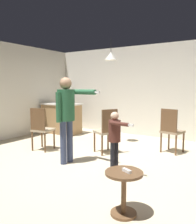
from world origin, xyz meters
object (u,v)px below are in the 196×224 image
person_child (115,135)px  dining_chair_centre_back (41,127)px  kitchen_counter (61,118)px  spare_remote_on_table (127,171)px  side_table_by_couch (124,188)px  dining_chair_by_counter (171,129)px  person_adult (67,111)px  dining_chair_near_wall (107,129)px

person_child → dining_chair_centre_back: bearing=-90.5°
kitchen_counter → dining_chair_centre_back: (0.98, -1.81, 0.07)m
kitchen_counter → person_child: bearing=-34.0°
kitchen_counter → spare_remote_on_table: (3.87, -3.26, 0.06)m
kitchen_counter → side_table_by_couch: (3.84, -3.26, -0.15)m
dining_chair_by_counter → side_table_by_couch: bearing=-72.5°
person_adult → dining_chair_by_counter: (1.50, 1.79, -0.49)m
kitchen_counter → dining_chair_centre_back: 2.06m
dining_chair_centre_back → person_child: bearing=-15.8°
person_adult → dining_chair_centre_back: size_ratio=1.66×
dining_chair_by_counter → dining_chair_centre_back: size_ratio=1.00×
side_table_by_couch → dining_chair_centre_back: dining_chair_centre_back is taller
kitchen_counter → dining_chair_by_counter: bearing=-6.2°
dining_chair_by_counter → spare_remote_on_table: (0.29, -2.87, -0.01)m
person_adult → person_child: 1.07m
kitchen_counter → dining_chair_near_wall: size_ratio=1.26×
kitchen_counter → side_table_by_couch: size_ratio=2.42×
person_child → dining_chair_centre_back: person_child is taller
dining_chair_by_counter → dining_chair_centre_back: (-2.60, -1.42, 0.00)m
person_adult → dining_chair_centre_back: 1.25m
kitchen_counter → dining_chair_by_counter: (3.58, -0.39, 0.07)m
kitchen_counter → person_adult: bearing=-46.4°
kitchen_counter → person_adult: 3.06m
side_table_by_couch → dining_chair_by_counter: size_ratio=0.52×
dining_chair_near_wall → dining_chair_by_counter: bearing=-26.3°
person_child → dining_chair_by_counter: (0.51, 1.69, -0.11)m
dining_chair_by_counter → dining_chair_near_wall: same height
side_table_by_couch → dining_chair_by_counter: (-0.26, 2.87, 0.22)m
dining_chair_centre_back → side_table_by_couch: bearing=-35.5°
side_table_by_couch → person_child: bearing=122.8°
person_adult → person_child: (1.00, 0.10, -0.37)m
kitchen_counter → dining_chair_by_counter: dining_chair_by_counter is taller
person_adult → spare_remote_on_table: (1.80, -1.08, -0.49)m
spare_remote_on_table → dining_chair_near_wall: bearing=125.7°
side_table_by_couch → person_adult: person_adult is taller
dining_chair_near_wall → side_table_by_couch: bearing=-115.7°
dining_chair_by_counter → person_adult: bearing=-117.7°
side_table_by_couch → dining_chair_centre_back: size_ratio=0.52×
person_adult → person_child: bearing=101.1°
side_table_by_couch → dining_chair_by_counter: 2.89m
dining_chair_near_wall → person_child: bearing=-112.9°
side_table_by_couch → person_adult: bearing=148.6°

